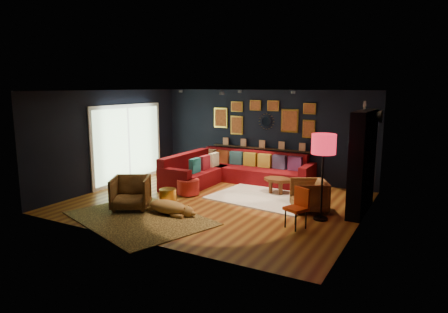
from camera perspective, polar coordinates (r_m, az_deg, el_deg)
The scene contains 20 objects.
floor at distance 9.48m, azimuth -1.11°, elevation -6.53°, with size 6.50×6.50×0.00m, color #9A6322.
room_walls at distance 9.16m, azimuth -1.15°, elevation 3.07°, with size 6.50×6.50×6.50m.
sectional at distance 11.22m, azimuth 0.77°, elevation -2.21°, with size 3.41×2.69×0.86m.
ledge at distance 11.63m, azimuth 5.48°, elevation 1.17°, with size 3.20×0.12×0.04m, color black.
gallery_wall at distance 11.56m, azimuth 5.56°, elevation 5.55°, with size 3.15×0.04×1.02m.
sunburst_mirror at distance 11.53m, azimuth 6.08°, elevation 4.99°, with size 0.47×0.16×0.47m.
fireplace at distance 9.05m, azimuth 19.10°, elevation -1.23°, with size 0.31×1.60×2.20m.
deer_head at distance 9.40m, azimuth 20.27°, elevation 5.44°, with size 0.50×0.28×0.45m.
sliding_door at distance 11.60m, azimuth -13.52°, elevation 1.81°, with size 0.06×2.80×2.20m.
ceiling_spots at distance 9.79m, azimuth 1.20°, elevation 9.20°, with size 3.30×2.50×0.06m.
shag_rug at distance 9.83m, azimuth 5.79°, elevation -5.88°, with size 2.46×1.79×0.03m, color white.
leopard_rug at distance 8.53m, azimuth -11.99°, elevation -8.62°, with size 2.91×2.08×0.02m, color #B18A41.
coffee_table at distance 10.20m, azimuth 7.68°, elevation -3.51°, with size 0.76×0.59×0.37m.
pouf at distance 10.06m, azimuth -5.14°, elevation -4.32°, with size 0.56×0.56×0.36m, color maroon.
armchair_left at distance 9.10m, azimuth -13.19°, elevation -4.87°, with size 0.79×0.74×0.81m, color #BA7737.
armchair_right at distance 8.94m, azimuth 12.05°, elevation -5.26°, with size 0.74×0.69×0.76m, color #BA7737.
gold_stool at distance 8.97m, azimuth -8.01°, elevation -6.06°, with size 0.37×0.37×0.47m, color gold.
orange_chair at distance 7.85m, azimuth 10.58°, elevation -6.77°, with size 0.49×0.49×0.78m.
floor_lamp at distance 8.17m, azimuth 14.04°, elevation 1.25°, with size 0.49×0.49×1.77m.
dog at distance 8.63m, azimuth -8.03°, elevation -6.79°, with size 1.28×0.63×0.40m, color #AF7A3E, non-canonical shape.
Camera 1 is at (4.54, -7.87, 2.71)m, focal length 32.00 mm.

